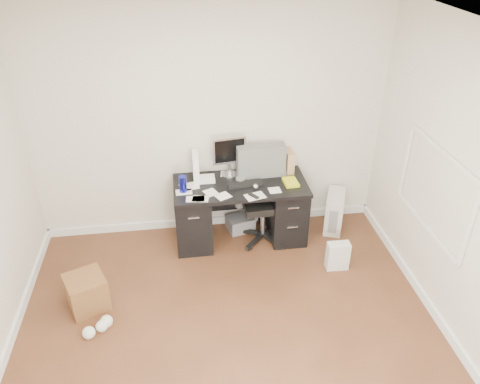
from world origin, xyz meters
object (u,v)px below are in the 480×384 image
at_px(desk, 240,210).
at_px(pc_tower, 334,211).
at_px(wicker_basket, 87,292).
at_px(keyboard, 245,184).
at_px(lcd_monitor, 229,156).
at_px(office_chair, 264,197).

distance_m(desk, pc_tower, 1.19).
relative_size(desk, wicker_basket, 4.20).
height_order(keyboard, pc_tower, keyboard).
relative_size(keyboard, pc_tower, 0.85).
bearing_deg(keyboard, lcd_monitor, 113.90).
bearing_deg(desk, office_chair, -4.43).
bearing_deg(keyboard, pc_tower, -2.18).
height_order(lcd_monitor, pc_tower, lcd_monitor).
relative_size(keyboard, wicker_basket, 1.10).
relative_size(desk, lcd_monitor, 3.06).
xyz_separation_m(office_chair, pc_tower, (0.90, 0.09, -0.33)).
distance_m(lcd_monitor, pc_tower, 1.49).
relative_size(lcd_monitor, office_chair, 0.43).
bearing_deg(desk, keyboard, -31.64).
distance_m(office_chair, pc_tower, 0.97).
xyz_separation_m(desk, keyboard, (0.05, -0.03, 0.36)).
bearing_deg(pc_tower, keyboard, -153.52).
distance_m(desk, lcd_monitor, 0.64).
bearing_deg(wicker_basket, lcd_monitor, 36.07).
bearing_deg(wicker_basket, office_chair, 25.00).
relative_size(office_chair, wicker_basket, 3.16).
distance_m(desk, office_chair, 0.32).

